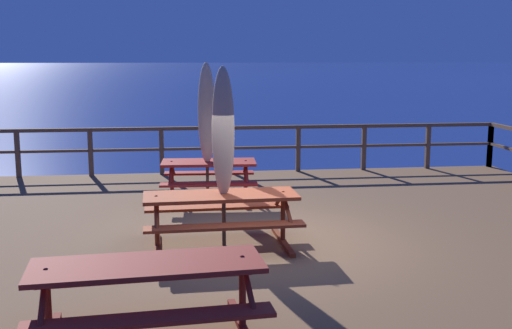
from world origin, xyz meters
TOP-DOWN VIEW (x-y plane):
  - ground_plane at (0.00, 0.00)m, footprint 600.00×600.00m
  - wooden_deck at (0.00, 0.00)m, footprint 13.03×11.54m
  - railing_waterside_far at (0.00, 5.62)m, footprint 12.83×0.10m
  - picnic_table_front_left at (-0.63, -0.16)m, footprint 2.21×1.47m
  - picnic_table_back_right at (-0.66, 2.69)m, footprint 1.81×1.50m
  - picnic_table_front_right at (-1.53, -3.10)m, footprint 2.29×1.57m
  - patio_umbrella_tall_mid_left at (-0.59, -0.12)m, footprint 0.32×0.32m
  - patio_umbrella_tall_front at (-0.68, 2.70)m, footprint 0.32×0.32m

SIDE VIEW (x-z plane):
  - ground_plane at x=0.00m, z-range 0.00..0.00m
  - wooden_deck at x=0.00m, z-range 0.00..0.62m
  - picnic_table_back_right at x=-0.66m, z-range 0.78..1.56m
  - picnic_table_front_left at x=-0.63m, z-range 0.79..1.57m
  - picnic_table_front_right at x=-1.53m, z-range 0.79..1.57m
  - railing_waterside_far at x=0.00m, z-range 0.81..1.90m
  - patio_umbrella_tall_mid_left at x=-0.59m, z-range 0.96..3.52m
  - patio_umbrella_tall_front at x=-0.68m, z-range 0.97..3.55m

